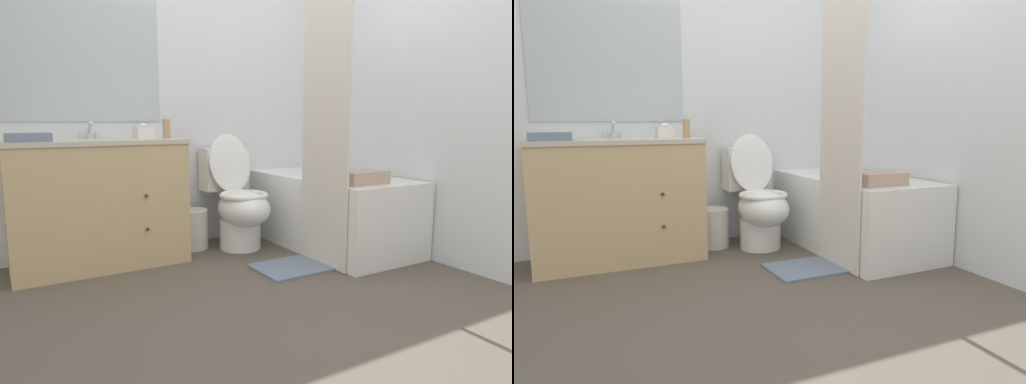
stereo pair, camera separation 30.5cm
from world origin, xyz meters
The scene contains 14 objects.
ground_plane centered at (0.00, 0.00, 0.00)m, with size 14.00×14.00×0.00m, color brown.
wall_back centered at (-0.01, 1.57, 1.25)m, with size 8.00×0.06×2.50m.
wall_right centered at (1.35, 0.77, 1.25)m, with size 0.05×2.54×2.50m.
vanity_cabinet centered at (-0.75, 1.29, 0.44)m, with size 1.15×0.55×0.87m.
sink_faucet centered at (-0.75, 1.47, 0.90)m, with size 0.14×0.12×0.12m.
toilet centered at (0.29, 1.19, 0.36)m, with size 0.38×0.67×0.89m.
bathtub centered at (0.95, 0.86, 0.29)m, with size 0.72×1.36×0.56m.
shower_curtain centered at (0.58, 0.51, 0.94)m, with size 0.01×0.48×1.88m.
wastebasket centered at (-0.04, 1.35, 0.15)m, with size 0.26×0.26×0.31m.
tissue_box centered at (-0.39, 1.37, 0.91)m, with size 0.12×0.13×0.11m.
soap_dispenser centered at (-0.25, 1.27, 0.94)m, with size 0.06×0.06×0.16m.
hand_towel_folded centered at (-1.16, 1.16, 0.89)m, with size 0.25×0.17×0.05m.
bath_towel_folded centered at (0.84, 0.41, 0.61)m, with size 0.33×0.20×0.09m.
bath_mat centered at (0.36, 0.54, 0.01)m, with size 0.51×0.39×0.02m.
Camera 1 is at (-1.37, -1.91, 1.00)m, focal length 32.00 mm.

